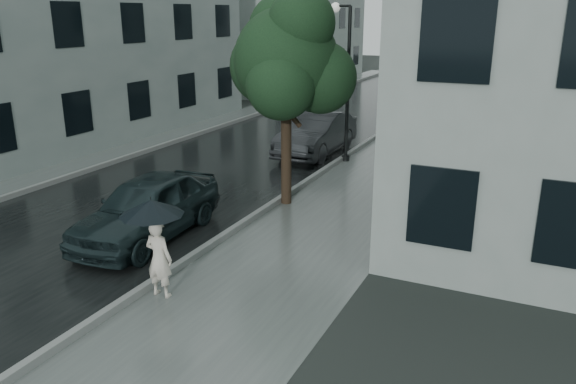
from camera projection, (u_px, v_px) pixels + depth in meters
The scene contains 14 objects.
ground at pixel (245, 285), 10.74m from camera, with size 120.00×120.00×0.00m, color black.
sidewalk at pixel (408, 152), 20.99m from camera, with size 3.50×60.00×0.01m, color slate.
kerb_near at pixel (361, 146), 21.70m from camera, with size 0.15×60.00×0.15m, color slate.
asphalt_road at pixel (280, 139), 23.14m from camera, with size 6.85×60.00×0.00m, color black.
kerb_far at pixel (208, 130), 24.53m from camera, with size 0.15×60.00×0.15m, color slate.
sidewalk_far at pixel (191, 130), 24.93m from camera, with size 1.70×60.00×0.01m, color #4C5451.
building_far_a at pixel (33, 19), 21.76m from camera, with size 7.02×20.00×9.50m.
building_far_b at pixel (280, 27), 40.96m from camera, with size 7.02×18.00×8.00m.
pedestrian at pixel (159, 259), 10.14m from camera, with size 0.53×0.35×1.47m, color beige.
umbrella at pixel (151, 207), 9.81m from camera, with size 1.51×1.51×0.99m.
street_tree at pixel (288, 59), 14.32m from camera, with size 3.50×3.18×5.57m.
lamp_post at pixel (344, 73), 18.95m from camera, with size 0.84×0.38×5.31m.
car_near at pixel (147, 207), 12.83m from camera, with size 1.72×4.29×1.46m, color black.
car_far at pixel (317, 133), 20.55m from camera, with size 1.60×4.59×1.51m, color #25282A.
Camera 1 is at (4.86, -8.42, 4.98)m, focal length 35.00 mm.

